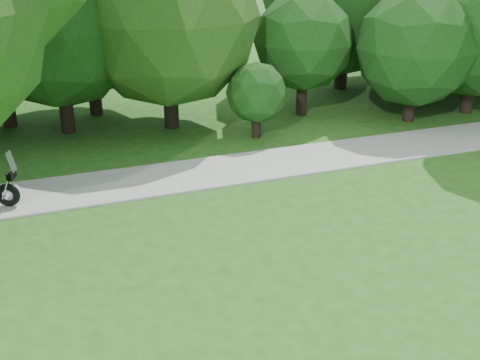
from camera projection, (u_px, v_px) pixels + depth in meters
walkway at (322, 157)px, 18.05m from camera, size 60.00×2.20×0.06m
tree_line at (250, 6)px, 22.35m from camera, size 39.20×12.26×7.63m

